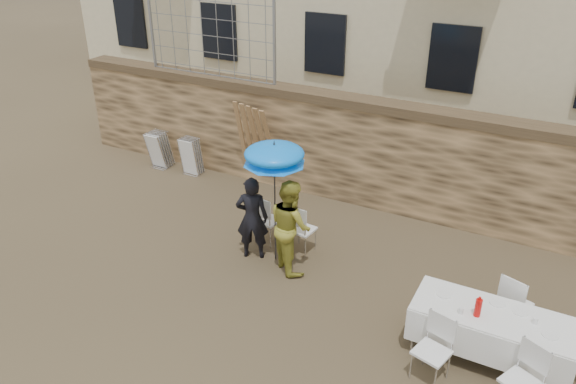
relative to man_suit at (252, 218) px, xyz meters
The scene contains 16 objects.
ground 2.26m from the man_suit, 83.03° to the right, with size 80.00×80.00×0.00m, color brown.
stone_wall 2.92m from the man_suit, 84.89° to the left, with size 13.00×0.50×2.20m, color olive.
chain_link_fence 4.61m from the man_suit, 133.51° to the left, with size 3.20×0.06×1.80m, color gray, non-canonical shape.
man_suit is the anchor object (origin of this frame).
woman_dress 0.75m from the man_suit, ahead, with size 0.80×0.63×1.66m, color gold.
umbrella 1.26m from the man_suit, 14.04° to the left, with size 1.04×1.04×2.08m.
couple_chair_left 0.62m from the man_suit, 90.00° to the left, with size 0.48×0.48×0.96m, color white, non-canonical shape.
couple_chair_right 0.94m from the man_suit, 38.16° to the left, with size 0.48×0.48×0.96m, color white, non-canonical shape.
banquet_table 4.23m from the man_suit, ahead, with size 2.10×0.85×0.78m.
soda_bottle 4.06m from the man_suit, 11.81° to the right, with size 0.09×0.09×0.26m, color red.
table_chair_front_left 3.86m from the man_suit, 21.81° to the right, with size 0.48×0.48×0.96m, color white, non-canonical shape.
table_chair_front_right 4.90m from the man_suit, 17.02° to the right, with size 0.48×0.48×0.96m, color white, non-canonical shape.
table_chair_back 4.39m from the man_suit, ahead, with size 0.48×0.48×0.96m, color white, non-canonical shape.
chair_stack_left 4.62m from the man_suit, 148.64° to the left, with size 0.46×0.47×0.92m, color white, non-canonical shape.
chair_stack_right 3.88m from the man_suit, 141.68° to the left, with size 0.46×0.40×0.92m, color white, non-canonical shape.
wood_planks 2.86m from the man_suit, 120.14° to the left, with size 0.70×0.20×2.00m, color #A37749, non-canonical shape.
Camera 1 is at (4.26, -5.06, 5.62)m, focal length 35.00 mm.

